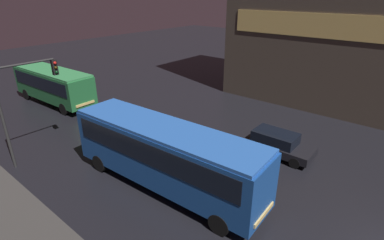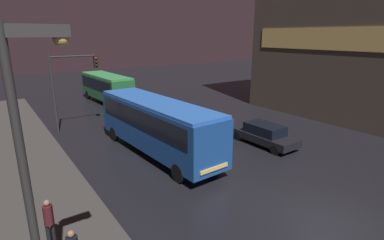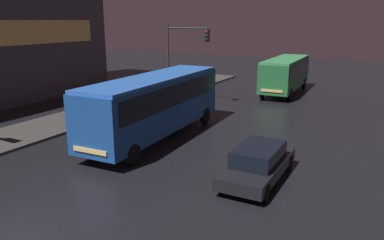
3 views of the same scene
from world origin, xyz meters
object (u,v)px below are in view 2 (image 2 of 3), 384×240
Objects in this scene: bus_far at (106,86)px; street_lamp_sidewalk at (35,151)px; car_taxi at (264,134)px; bus_near at (157,122)px; pedestrian_near at (49,219)px; traffic_light_main at (69,78)px.

street_lamp_sidewalk reaches higher than bus_far.
bus_far reaches higher than car_taxi.
street_lamp_sidewalk is at bearing 47.81° from bus_near.
pedestrian_near is 5.47m from street_lamp_sidewalk.
bus_far is 19.87m from car_taxi.
bus_far is 5.15× the size of pedestrian_near.
street_lamp_sidewalk reaches higher than pedestrian_near.
street_lamp_sidewalk is (-7.82, -9.53, 2.97)m from bus_near.
car_taxi is 14.54m from pedestrian_near.
car_taxi is at bearing 99.71° from bus_far.
bus_near is 6.12× the size of pedestrian_near.
street_lamp_sidewalk is at bearing 24.13° from car_taxi.
bus_near is 16.83m from bus_far.
bus_far is 24.49m from pedestrian_near.
street_lamp_sidewalk is (-4.74, -17.66, 0.94)m from traffic_light_main.
bus_far is at bearing 68.20° from street_lamp_sidewalk.
street_lamp_sidewalk is at bearing 65.57° from bus_far.
pedestrian_near is at bearing 82.94° from street_lamp_sidewalk.
pedestrian_near is at bearing 35.14° from bus_near.
car_taxi is (6.88, -2.76, -1.37)m from bus_near.
street_lamp_sidewalk reaches higher than traffic_light_main.
pedestrian_near is 0.29× the size of traffic_light_main.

